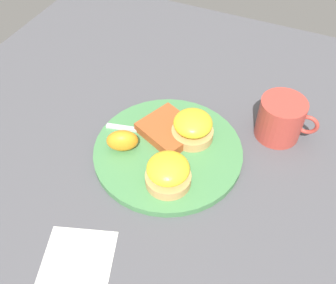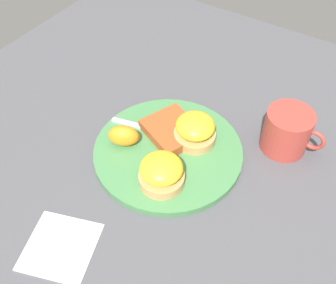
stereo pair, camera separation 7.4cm
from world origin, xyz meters
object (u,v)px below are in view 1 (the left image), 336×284
object	(u,v)px
orange_wedge	(122,141)
fork	(163,134)
sandwich_benedict_right	(193,127)
hashbrown_patty	(169,130)
cup	(281,119)
sandwich_benedict_left	(168,172)

from	to	relation	value
orange_wedge	fork	size ratio (longest dim) A/B	0.29
sandwich_benedict_right	orange_wedge	distance (m)	0.14
hashbrown_patty	cup	bearing A→B (deg)	27.20
sandwich_benedict_left	fork	bearing A→B (deg)	118.85
sandwich_benedict_right	fork	bearing A→B (deg)	-162.84
fork	orange_wedge	bearing A→B (deg)	-130.28
hashbrown_patty	fork	distance (m)	0.01
hashbrown_patty	orange_wedge	distance (m)	0.10
fork	sandwich_benedict_left	bearing A→B (deg)	-61.15
sandwich_benedict_left	orange_wedge	size ratio (longest dim) A/B	1.37
sandwich_benedict_right	cup	size ratio (longest dim) A/B	0.69
hashbrown_patty	fork	size ratio (longest dim) A/B	0.52
fork	hashbrown_patty	bearing A→B (deg)	40.02
sandwich_benedict_left	orange_wedge	distance (m)	0.12
cup	orange_wedge	bearing A→B (deg)	-146.32
sandwich_benedict_right	cup	world-z (taller)	cup
sandwich_benedict_left	sandwich_benedict_right	xyz separation A→B (m)	(-0.00, 0.12, 0.00)
sandwich_benedict_left	cup	distance (m)	0.26
orange_wedge	sandwich_benedict_left	bearing A→B (deg)	-18.77
sandwich_benedict_right	orange_wedge	bearing A→B (deg)	-143.31
sandwich_benedict_right	cup	xyz separation A→B (m)	(0.15, 0.09, 0.00)
hashbrown_patty	orange_wedge	size ratio (longest dim) A/B	1.76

